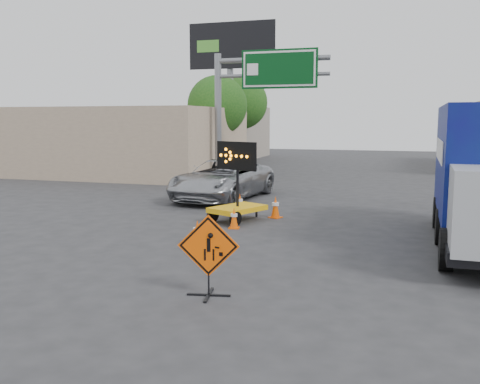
% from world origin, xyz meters
% --- Properties ---
extents(ground, '(100.00, 100.00, 0.00)m').
position_xyz_m(ground, '(0.00, 0.00, 0.00)').
color(ground, '#2D2D30').
rests_on(ground, ground).
extents(storefront_left_near, '(14.00, 10.00, 4.00)m').
position_xyz_m(storefront_left_near, '(-14.00, 20.00, 2.00)').
color(storefront_left_near, tan).
rests_on(storefront_left_near, ground).
extents(storefront_left_far, '(12.00, 10.00, 4.40)m').
position_xyz_m(storefront_left_far, '(-15.00, 34.00, 2.20)').
color(storefront_left_far, gray).
rests_on(storefront_left_far, ground).
extents(highway_gantry, '(6.18, 0.38, 6.90)m').
position_xyz_m(highway_gantry, '(-4.43, 17.96, 5.07)').
color(highway_gantry, slate).
rests_on(highway_gantry, ground).
extents(billboard, '(6.10, 0.54, 9.85)m').
position_xyz_m(billboard, '(-8.35, 25.87, 7.35)').
color(billboard, slate).
rests_on(billboard, ground).
extents(tree_left_near, '(3.71, 3.71, 6.03)m').
position_xyz_m(tree_left_near, '(-8.00, 22.00, 4.16)').
color(tree_left_near, '#46331E').
rests_on(tree_left_near, ground).
extents(tree_left_far, '(4.10, 4.10, 6.66)m').
position_xyz_m(tree_left_far, '(-9.00, 30.00, 4.60)').
color(tree_left_far, '#46331E').
rests_on(tree_left_far, ground).
extents(construction_sign, '(1.16, 0.83, 1.56)m').
position_xyz_m(construction_sign, '(-0.05, -0.39, 0.83)').
color(construction_sign, black).
rests_on(construction_sign, ground).
extents(arrow_board, '(1.76, 2.12, 2.60)m').
position_xyz_m(arrow_board, '(-1.84, 6.94, 0.59)').
color(arrow_board, '#FCB70E').
rests_on(arrow_board, ground).
extents(pickup_truck, '(3.35, 6.21, 1.66)m').
position_xyz_m(pickup_truck, '(-3.97, 11.52, 0.83)').
color(pickup_truck, '#A4A6AB').
rests_on(pickup_truck, ground).
extents(cone_a, '(0.44, 0.44, 0.70)m').
position_xyz_m(cone_a, '(-1.77, 3.29, 0.35)').
color(cone_a, '#FB5605').
rests_on(cone_a, ground).
extents(cone_b, '(0.38, 0.38, 0.64)m').
position_xyz_m(cone_b, '(-1.58, 5.78, 0.32)').
color(cone_b, '#FB5605').
rests_on(cone_b, ground).
extents(cone_c, '(0.49, 0.49, 0.74)m').
position_xyz_m(cone_c, '(-0.79, 7.89, 0.37)').
color(cone_c, '#FB5605').
rests_on(cone_c, ground).
extents(cone_d, '(0.44, 0.44, 0.66)m').
position_xyz_m(cone_d, '(-2.31, 8.69, 0.33)').
color(cone_d, '#FB5605').
rests_on(cone_d, ground).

